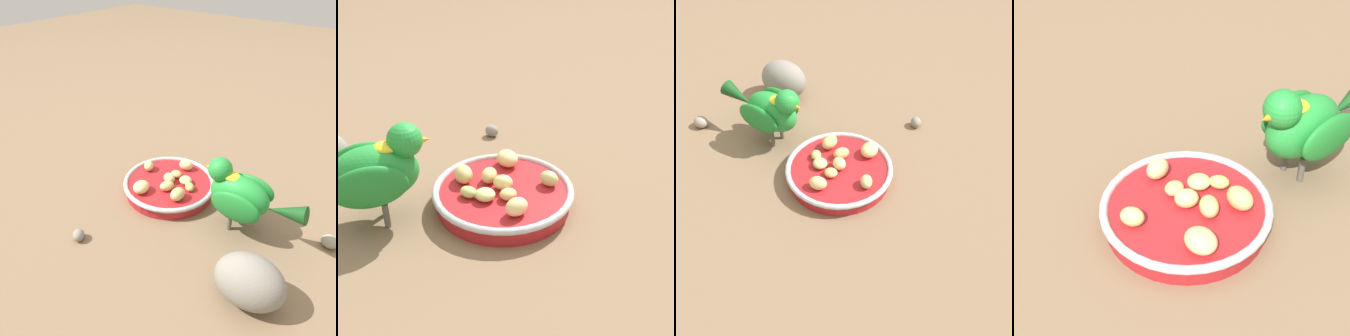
# 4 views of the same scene
# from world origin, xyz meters

# --- Properties ---
(ground_plane) EXTENTS (4.00, 4.00, 0.00)m
(ground_plane) POSITION_xyz_m (0.00, 0.00, 0.00)
(ground_plane) COLOR #7A6047
(feeding_bowl) EXTENTS (0.20, 0.20, 0.03)m
(feeding_bowl) POSITION_xyz_m (-0.00, -0.03, 0.02)
(feeding_bowl) COLOR #AD1E23
(feeding_bowl) RESTS_ON ground_plane
(apple_piece_0) EXTENTS (0.04, 0.03, 0.02)m
(apple_piece_0) POSITION_xyz_m (-0.00, -0.03, 0.04)
(apple_piece_0) COLOR #E5C67F
(apple_piece_0) RESTS_ON feeding_bowl
(apple_piece_1) EXTENTS (0.03, 0.03, 0.02)m
(apple_piece_1) POSITION_xyz_m (0.00, 0.00, 0.03)
(apple_piece_1) COLOR tan
(apple_piece_1) RESTS_ON feeding_bowl
(apple_piece_2) EXTENTS (0.04, 0.04, 0.02)m
(apple_piece_2) POSITION_xyz_m (0.03, -0.01, 0.03)
(apple_piece_2) COLOR #C6D17A
(apple_piece_2) RESTS_ON feeding_bowl
(apple_piece_3) EXTENTS (0.03, 0.04, 0.02)m
(apple_piece_3) POSITION_xyz_m (0.01, -0.05, 0.04)
(apple_piece_3) COLOR tan
(apple_piece_3) RESTS_ON feeding_bowl
(apple_piece_4) EXTENTS (0.04, 0.04, 0.02)m
(apple_piece_4) POSITION_xyz_m (-0.03, -0.09, 0.04)
(apple_piece_4) COLOR #E5C67F
(apple_piece_4) RESTS_ON feeding_bowl
(apple_piece_5) EXTENTS (0.04, 0.03, 0.02)m
(apple_piece_5) POSITION_xyz_m (0.00, 0.04, 0.04)
(apple_piece_5) COLOR #E5C67F
(apple_piece_5) RESTS_ON feeding_bowl
(apple_piece_6) EXTENTS (0.03, 0.04, 0.03)m
(apple_piece_6) POSITION_xyz_m (0.05, -0.06, 0.04)
(apple_piece_6) COLOR tan
(apple_piece_6) RESTS_ON feeding_bowl
(apple_piece_7) EXTENTS (0.03, 0.04, 0.02)m
(apple_piece_7) POSITION_xyz_m (-0.07, -0.02, 0.04)
(apple_piece_7) COLOR #C6D17A
(apple_piece_7) RESTS_ON feeding_bowl
(apple_piece_8) EXTENTS (0.03, 0.03, 0.02)m
(apple_piece_8) POSITION_xyz_m (0.05, -0.02, 0.03)
(apple_piece_8) COLOR #B2CC66
(apple_piece_8) RESTS_ON feeding_bowl
(parrot) EXTENTS (0.20, 0.10, 0.14)m
(parrot) POSITION_xyz_m (0.17, -0.03, 0.08)
(parrot) COLOR #59544C
(parrot) RESTS_ON ground_plane
(pebble_1) EXTENTS (0.04, 0.03, 0.02)m
(pebble_1) POSITION_xyz_m (0.33, 0.03, 0.01)
(pebble_1) COLOR gray
(pebble_1) RESTS_ON ground_plane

